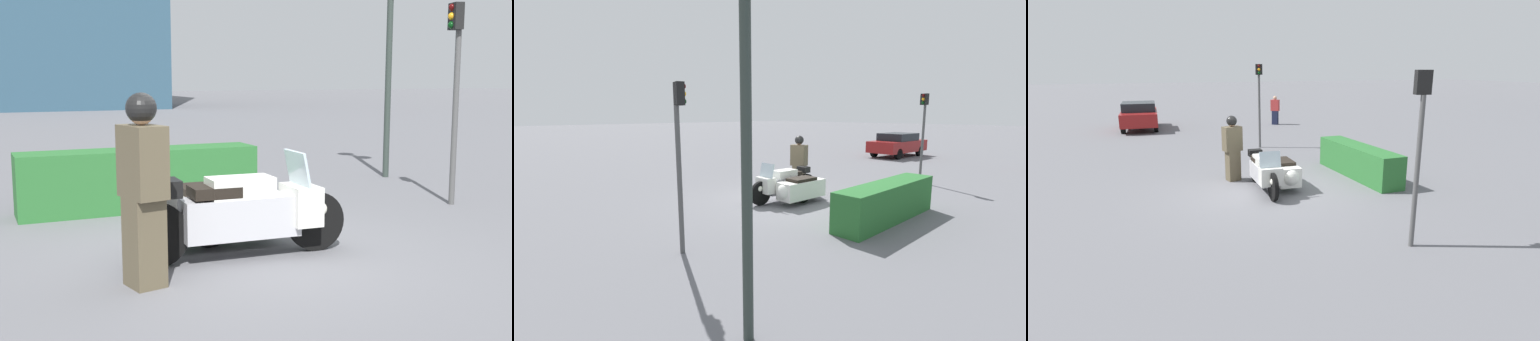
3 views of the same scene
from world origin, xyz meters
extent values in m
plane|color=slate|center=(0.00, 0.00, 0.00)|extent=(160.00, 160.00, 0.00)
cylinder|color=black|center=(0.78, -0.12, 0.34)|extent=(0.69, 0.14, 0.68)
cylinder|color=black|center=(-1.07, -0.02, 0.34)|extent=(0.69, 0.14, 0.68)
cylinder|color=black|center=(-0.29, 0.52, 0.27)|extent=(0.54, 0.13, 0.53)
cube|color=#B7B7BC|center=(-0.15, -0.07, 0.46)|extent=(1.32, 0.47, 0.45)
cube|color=silver|center=(-0.15, -0.07, 0.79)|extent=(0.73, 0.42, 0.24)
cube|color=black|center=(-0.44, -0.05, 0.77)|extent=(0.54, 0.41, 0.12)
cube|color=silver|center=(0.59, -0.11, 0.55)|extent=(0.35, 0.56, 0.44)
cube|color=silver|center=(0.54, -0.11, 0.97)|extent=(0.14, 0.53, 0.40)
sphere|color=white|center=(0.82, -0.12, 0.49)|extent=(0.18, 0.18, 0.18)
cube|color=silver|center=(-0.23, 0.52, 0.41)|extent=(1.50, 0.63, 0.50)
sphere|color=silver|center=(0.39, 0.49, 0.44)|extent=(0.48, 0.48, 0.48)
cube|color=black|center=(-0.23, 0.52, 0.70)|extent=(0.83, 0.52, 0.09)
cube|color=black|center=(-0.95, -0.03, 0.84)|extent=(0.26, 0.38, 0.18)
cube|color=brown|center=(-1.35, -0.57, 0.43)|extent=(0.37, 0.41, 0.86)
cube|color=brown|center=(-1.35, -0.57, 1.20)|extent=(0.40, 0.56, 0.68)
sphere|color=tan|center=(-1.35, -0.57, 1.66)|extent=(0.23, 0.23, 0.23)
sphere|color=black|center=(-1.35, -0.57, 1.70)|extent=(0.29, 0.29, 0.29)
cube|color=#28662D|center=(-0.48, 3.00, 0.46)|extent=(3.56, 0.73, 0.92)
cylinder|color=#2D3833|center=(4.78, 4.08, 2.00)|extent=(0.12, 0.12, 4.01)
cylinder|color=#4C4C4C|center=(4.07, 1.35, 1.35)|extent=(0.09, 0.09, 2.69)
cube|color=black|center=(4.01, 1.36, 2.89)|extent=(0.20, 0.29, 0.40)
sphere|color=#410707|center=(3.95, 1.38, 3.02)|extent=(0.11, 0.11, 0.11)
sphere|color=orange|center=(3.95, 1.38, 2.89)|extent=(0.11, 0.11, 0.11)
sphere|color=#07350F|center=(3.95, 1.38, 2.76)|extent=(0.11, 0.11, 0.11)
camera|label=1|loc=(-2.83, -6.40, 1.99)|focal=45.00mm
camera|label=2|loc=(7.06, 6.82, 2.55)|focal=24.00mm
camera|label=3|loc=(9.44, -3.20, 3.12)|focal=28.00mm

